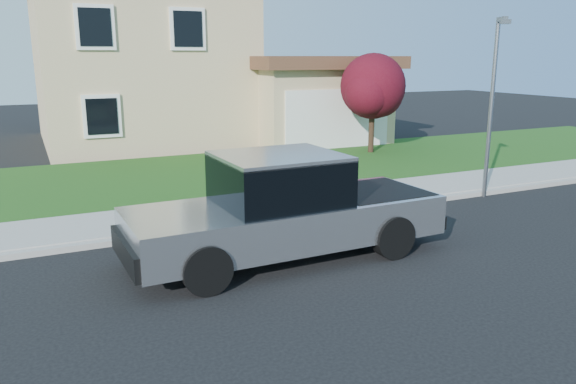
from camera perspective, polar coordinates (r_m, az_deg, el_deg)
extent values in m
plane|color=black|center=(10.11, 4.46, -7.61)|extent=(80.00, 80.00, 0.00)
cube|color=gray|center=(12.96, 1.97, -2.47)|extent=(40.00, 0.20, 0.12)
cube|color=gray|center=(13.90, -0.10, -1.27)|extent=(40.00, 2.00, 0.15)
cube|color=#123E11|center=(17.98, -6.21, 2.01)|extent=(40.00, 7.00, 0.10)
cube|color=tan|center=(25.60, -15.00, 12.19)|extent=(8.00, 9.00, 6.40)
cube|color=tan|center=(24.92, 1.59, 8.93)|extent=(5.50, 6.00, 3.20)
cube|color=white|center=(22.31, 5.11, 7.42)|extent=(4.60, 0.12, 2.30)
cube|color=#4C2D1E|center=(24.83, 1.62, 13.07)|extent=(6.20, 6.80, 0.50)
cube|color=white|center=(20.78, -19.02, 15.55)|extent=(1.30, 0.10, 1.50)
cube|color=white|center=(21.41, -10.16, 15.98)|extent=(1.30, 0.10, 1.50)
cube|color=black|center=(20.86, -18.38, 7.32)|extent=(1.30, 0.10, 1.50)
cylinder|color=black|center=(8.95, -8.31, -7.80)|extent=(0.82, 0.33, 0.81)
cylinder|color=black|center=(10.64, -11.55, -4.42)|extent=(0.82, 0.33, 0.81)
cylinder|color=black|center=(10.57, 10.60, -4.51)|extent=(0.82, 0.33, 0.81)
cylinder|color=black|center=(12.03, 5.22, -2.08)|extent=(0.82, 0.33, 0.81)
cube|color=#BBBCC2|center=(10.35, -0.14, -2.94)|extent=(5.84, 2.18, 0.73)
cube|color=black|center=(10.09, -0.92, 1.15)|extent=(2.18, 1.95, 0.86)
cube|color=#BBBCC2|center=(10.01, -0.93, 3.65)|extent=(2.18, 1.95, 0.08)
cube|color=black|center=(11.23, 8.69, 0.05)|extent=(1.87, 1.77, 0.06)
cube|color=black|center=(9.52, -16.17, -5.92)|extent=(0.17, 1.93, 0.41)
cube|color=black|center=(11.95, 12.50, -1.95)|extent=(0.17, 1.93, 0.25)
cube|color=black|center=(10.80, -7.35, 1.32)|extent=(0.13, 0.23, 0.18)
imported|color=#E6A47E|center=(11.54, -2.29, -0.66)|extent=(0.61, 0.42, 1.61)
cylinder|color=beige|center=(11.36, -2.32, 3.38)|extent=(0.43, 0.43, 0.04)
cylinder|color=beige|center=(11.35, -2.33, 3.70)|extent=(0.21, 0.21, 0.15)
cylinder|color=black|center=(21.50, 8.47, 6.25)|extent=(0.21, 0.21, 1.68)
sphere|color=#4A0F1A|center=(21.36, 8.62, 10.58)|extent=(2.41, 2.41, 2.41)
sphere|color=#4A0F1A|center=(21.93, 9.29, 9.81)|extent=(1.78, 1.78, 1.78)
sphere|color=#4A0F1A|center=(20.87, 8.11, 9.96)|extent=(1.68, 1.68, 1.68)
cube|color=#0E351E|center=(13.88, 0.52, 1.21)|extent=(0.83, 0.89, 1.03)
cube|color=#0E351E|center=(13.77, 0.52, 3.48)|extent=(0.91, 0.97, 0.08)
cylinder|color=slate|center=(15.51, 19.91, 7.71)|extent=(0.11, 0.11, 4.53)
cube|color=slate|center=(15.26, 20.93, 16.09)|extent=(0.31, 0.50, 0.11)
cube|color=slate|center=(15.04, 21.22, 15.83)|extent=(0.27, 0.24, 0.11)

